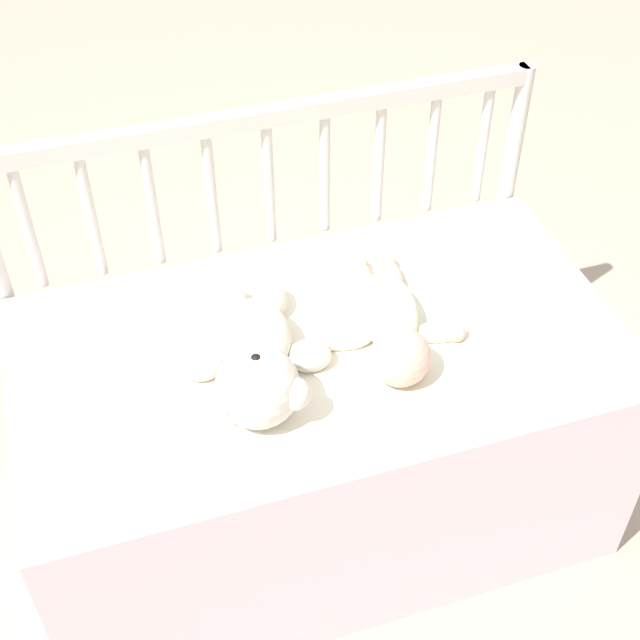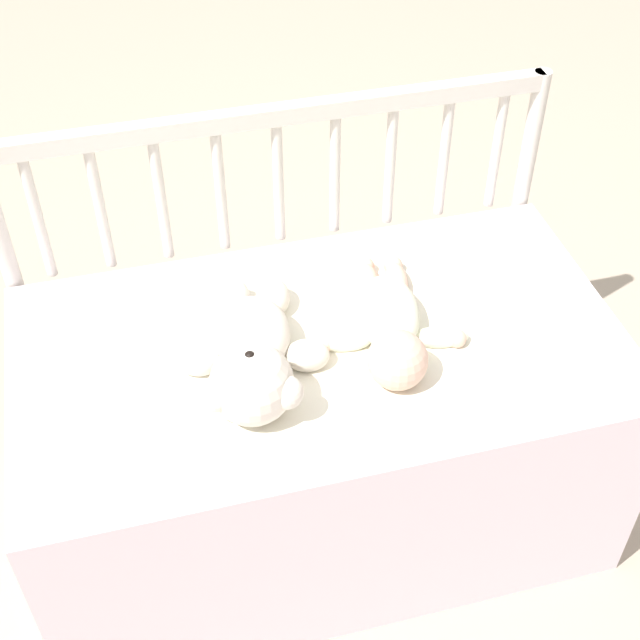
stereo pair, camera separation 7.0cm
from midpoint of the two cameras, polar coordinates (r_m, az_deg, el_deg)
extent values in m
plane|color=tan|center=(2.07, -0.97, -11.85)|extent=(12.00, 12.00, 0.00)
cube|color=silver|center=(1.86, -1.06, -7.26)|extent=(1.15, 0.63, 0.52)
cylinder|color=beige|center=(1.97, -19.86, -0.55)|extent=(0.04, 0.04, 0.83)
cylinder|color=beige|center=(2.15, 10.51, 5.78)|extent=(0.04, 0.04, 0.83)
cube|color=beige|center=(1.75, -4.67, 12.85)|extent=(1.11, 0.03, 0.04)
cylinder|color=beige|center=(1.81, -19.24, 5.51)|extent=(0.02, 0.02, 0.28)
cylinder|color=beige|center=(1.81, -15.52, 6.33)|extent=(0.02, 0.02, 0.28)
cylinder|color=beige|center=(1.81, -11.79, 7.13)|extent=(0.02, 0.02, 0.28)
cylinder|color=beige|center=(1.82, -8.07, 7.89)|extent=(0.02, 0.02, 0.28)
cylinder|color=beige|center=(1.84, -4.39, 8.61)|extent=(0.02, 0.02, 0.28)
cylinder|color=beige|center=(1.86, -0.79, 9.28)|extent=(0.02, 0.02, 0.28)
cylinder|color=beige|center=(1.89, 2.71, 9.90)|extent=(0.02, 0.02, 0.28)
cylinder|color=beige|center=(1.93, 6.10, 10.45)|extent=(0.02, 0.02, 0.28)
cylinder|color=beige|center=(1.98, 9.35, 10.95)|extent=(0.02, 0.02, 0.28)
cube|color=silver|center=(1.67, -1.27, -1.34)|extent=(0.75, 0.50, 0.01)
ellipsoid|color=silver|center=(1.62, -5.52, -1.12)|extent=(0.17, 0.21, 0.10)
sphere|color=silver|center=(1.50, -5.34, -4.32)|extent=(0.15, 0.15, 0.15)
sphere|color=tan|center=(1.47, -5.44, -3.26)|extent=(0.06, 0.06, 0.06)
sphere|color=black|center=(1.46, -5.51, -2.57)|extent=(0.02, 0.02, 0.02)
sphere|color=silver|center=(1.48, -3.06, -4.76)|extent=(0.06, 0.06, 0.06)
sphere|color=silver|center=(1.49, -7.55, -5.11)|extent=(0.06, 0.06, 0.06)
ellipsoid|color=silver|center=(1.61, -1.95, -2.34)|extent=(0.09, 0.08, 0.06)
ellipsoid|color=silver|center=(1.61, -8.88, -2.87)|extent=(0.09, 0.08, 0.06)
ellipsoid|color=silver|center=(1.72, -4.40, 1.31)|extent=(0.08, 0.10, 0.07)
ellipsoid|color=silver|center=(1.72, -6.91, 1.12)|extent=(0.08, 0.10, 0.07)
ellipsoid|color=#EAEACC|center=(1.68, 3.12, 0.61)|extent=(0.15, 0.22, 0.08)
sphere|color=beige|center=(1.57, 3.90, -2.40)|extent=(0.11, 0.11, 0.11)
ellipsoid|color=#EAEACC|center=(1.67, 6.40, -0.81)|extent=(0.12, 0.06, 0.04)
ellipsoid|color=#EAEACC|center=(1.65, 0.25, -1.31)|extent=(0.12, 0.06, 0.04)
sphere|color=beige|center=(1.68, 7.54, -0.85)|extent=(0.04, 0.04, 0.04)
sphere|color=beige|center=(1.64, -0.87, -1.53)|extent=(0.04, 0.04, 0.04)
ellipsoid|color=beige|center=(1.78, 3.48, 2.59)|extent=(0.07, 0.12, 0.05)
ellipsoid|color=beige|center=(1.77, 1.64, 2.46)|extent=(0.07, 0.12, 0.05)
sphere|color=beige|center=(1.82, 3.20, 3.65)|extent=(0.04, 0.04, 0.04)
sphere|color=beige|center=(1.81, 1.41, 3.53)|extent=(0.04, 0.04, 0.04)
camera|label=1|loc=(0.04, -91.23, -1.15)|focal=50.00mm
camera|label=2|loc=(0.04, 88.77, 1.15)|focal=50.00mm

